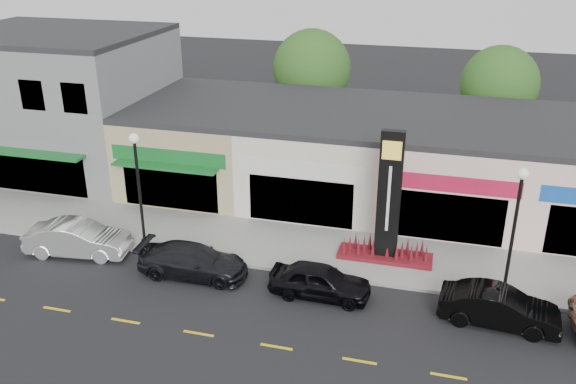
# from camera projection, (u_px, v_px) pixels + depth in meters

# --- Properties ---
(ground) EXTENTS (120.00, 120.00, 0.00)m
(ground) POSITION_uv_depth(u_px,v_px,m) (297.00, 302.00, 24.46)
(ground) COLOR black
(ground) RESTS_ON ground
(sidewalk) EXTENTS (52.00, 4.30, 0.15)m
(sidewalk) POSITION_uv_depth(u_px,v_px,m) (320.00, 249.00, 28.29)
(sidewalk) COLOR gray
(sidewalk) RESTS_ON ground
(curb) EXTENTS (52.00, 0.20, 0.15)m
(curb) POSITION_uv_depth(u_px,v_px,m) (309.00, 274.00, 26.30)
(curb) COLOR gray
(curb) RESTS_ON ground
(building_grey_2story) EXTENTS (12.00, 10.95, 8.30)m
(building_grey_2story) POSITION_uv_depth(u_px,v_px,m) (60.00, 100.00, 37.30)
(building_grey_2story) COLOR slate
(building_grey_2story) RESTS_ON ground
(shop_beige) EXTENTS (7.00, 10.85, 4.80)m
(shop_beige) POSITION_uv_depth(u_px,v_px,m) (205.00, 140.00, 35.71)
(shop_beige) COLOR tan
(shop_beige) RESTS_ON ground
(shop_cream) EXTENTS (7.00, 10.01, 4.80)m
(shop_cream) POSITION_uv_depth(u_px,v_px,m) (322.00, 150.00, 34.04)
(shop_cream) COLOR beige
(shop_cream) RESTS_ON ground
(shop_pink_w) EXTENTS (7.00, 10.01, 4.80)m
(shop_pink_w) POSITION_uv_depth(u_px,v_px,m) (451.00, 162.00, 32.37)
(shop_pink_w) COLOR beige
(shop_pink_w) RESTS_ON ground
(tree_rear_west) EXTENTS (5.20, 5.20, 7.83)m
(tree_rear_west) POSITION_uv_depth(u_px,v_px,m) (312.00, 68.00, 40.64)
(tree_rear_west) COLOR #382619
(tree_rear_west) RESTS_ON ground
(tree_rear_mid) EXTENTS (4.80, 4.80, 7.29)m
(tree_rear_mid) POSITION_uv_depth(u_px,v_px,m) (499.00, 84.00, 37.90)
(tree_rear_mid) COLOR #382619
(tree_rear_mid) RESTS_ON ground
(lamp_west_near) EXTENTS (0.44, 0.44, 5.47)m
(lamp_west_near) POSITION_uv_depth(u_px,v_px,m) (138.00, 179.00, 27.22)
(lamp_west_near) COLOR black
(lamp_west_near) RESTS_ON sidewalk
(lamp_east_near) EXTENTS (0.44, 0.44, 5.47)m
(lamp_east_near) POSITION_uv_depth(u_px,v_px,m) (515.00, 220.00, 23.39)
(lamp_east_near) COLOR black
(lamp_east_near) RESTS_ON sidewalk
(pylon_sign) EXTENTS (4.20, 1.30, 6.00)m
(pylon_sign) POSITION_uv_depth(u_px,v_px,m) (388.00, 215.00, 26.57)
(pylon_sign) COLOR #5C0F13
(pylon_sign) RESTS_ON sidewalk
(car_white_van) EXTENTS (2.26, 4.91, 1.56)m
(car_white_van) POSITION_uv_depth(u_px,v_px,m) (78.00, 239.00, 27.76)
(car_white_van) COLOR white
(car_white_van) RESTS_ON ground
(car_dark_sedan) EXTENTS (2.06, 4.81, 1.38)m
(car_dark_sedan) POSITION_uv_depth(u_px,v_px,m) (193.00, 261.00, 26.08)
(car_dark_sedan) COLOR black
(car_dark_sedan) RESTS_ON ground
(car_black_sedan) EXTENTS (1.72, 4.15, 1.40)m
(car_black_sedan) POSITION_uv_depth(u_px,v_px,m) (320.00, 281.00, 24.58)
(car_black_sedan) COLOR black
(car_black_sedan) RESTS_ON ground
(car_black_conv) EXTENTS (1.90, 4.52, 1.45)m
(car_black_conv) POSITION_uv_depth(u_px,v_px,m) (499.00, 308.00, 22.80)
(car_black_conv) COLOR black
(car_black_conv) RESTS_ON ground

